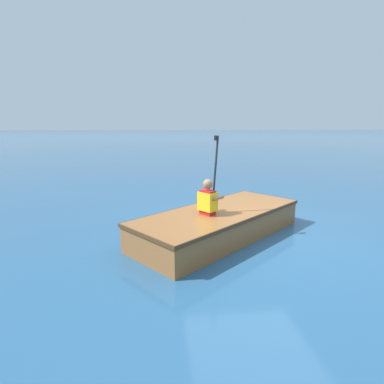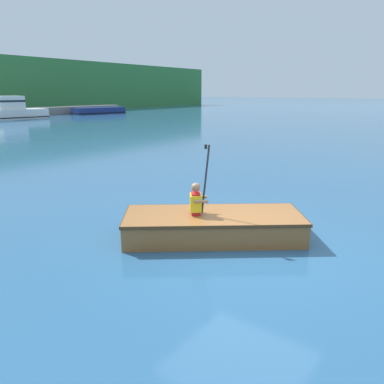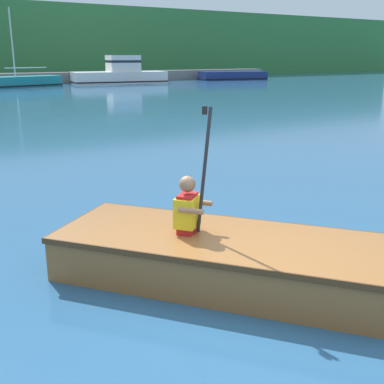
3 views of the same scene
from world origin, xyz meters
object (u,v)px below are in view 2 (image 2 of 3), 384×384
Objects in this scene: moored_boat_dock_west_inner at (7,111)px; rowboat_foreground at (216,224)px; moored_boat_dock_center_near at (99,111)px; person_paddler at (196,200)px.

rowboat_foreground is at bearing -112.29° from moored_boat_dock_west_inner.
moored_boat_dock_west_inner is 1.21× the size of moored_boat_dock_center_near.
moored_boat_dock_west_inner is 36.97m from person_paddler.
person_paddler is at bearing -127.38° from moored_boat_dock_center_near.
moored_boat_dock_center_near is 42.34m from person_paddler.
rowboat_foreground is 0.62m from person_paddler.
rowboat_foreground is 2.60× the size of person_paddler.
moored_boat_dock_west_inner is 11.40m from moored_boat_dock_center_near.
moored_boat_dock_center_near is at bearing 53.12° from rowboat_foreground.
moored_boat_dock_west_inner reaches higher than moored_boat_dock_center_near.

